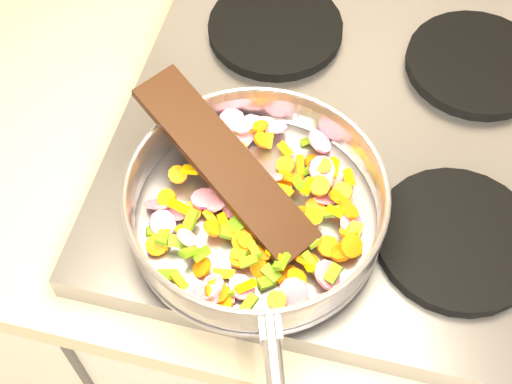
# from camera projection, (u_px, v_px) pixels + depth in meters

# --- Properties ---
(cooktop) EXTENTS (0.60, 0.60, 0.04)m
(cooktop) POSITION_uv_depth(u_px,v_px,m) (355.00, 136.00, 0.93)
(cooktop) COLOR #939399
(cooktop) RESTS_ON counter_top
(grate_fl) EXTENTS (0.19, 0.19, 0.02)m
(grate_fl) POSITION_uv_depth(u_px,v_px,m) (223.00, 190.00, 0.86)
(grate_fl) COLOR black
(grate_fl) RESTS_ON cooktop
(grate_fr) EXTENTS (0.19, 0.19, 0.02)m
(grate_fr) POSITION_uv_depth(u_px,v_px,m) (457.00, 239.00, 0.82)
(grate_fr) COLOR black
(grate_fr) RESTS_ON cooktop
(grate_bl) EXTENTS (0.19, 0.19, 0.02)m
(grate_bl) POSITION_uv_depth(u_px,v_px,m) (275.00, 28.00, 1.00)
(grate_bl) COLOR black
(grate_bl) RESTS_ON cooktop
(grate_br) EXTENTS (0.19, 0.19, 0.02)m
(grate_br) POSITION_uv_depth(u_px,v_px,m) (476.00, 64.00, 0.97)
(grate_br) COLOR black
(grate_br) RESTS_ON cooktop
(saute_pan) EXTENTS (0.34, 0.49, 0.06)m
(saute_pan) POSITION_uv_depth(u_px,v_px,m) (256.00, 204.00, 0.79)
(saute_pan) COLOR #9E9EA5
(saute_pan) RESTS_ON grate_fl
(vegetable_heap) EXTENTS (0.26, 0.28, 0.05)m
(vegetable_heap) POSITION_uv_depth(u_px,v_px,m) (260.00, 211.00, 0.81)
(vegetable_heap) COLOR #FFC403
(vegetable_heap) RESTS_ON saute_pan
(wooden_spatula) EXTENTS (0.25, 0.19, 0.08)m
(wooden_spatula) POSITION_uv_depth(u_px,v_px,m) (225.00, 164.00, 0.80)
(wooden_spatula) COLOR black
(wooden_spatula) RESTS_ON saute_pan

